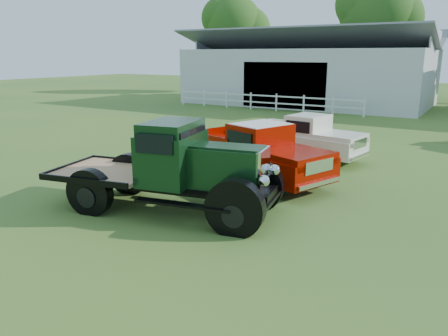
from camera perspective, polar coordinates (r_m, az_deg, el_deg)
The scene contains 8 objects.
ground at distance 10.38m, azimuth -4.42°, elevation -6.90°, with size 120.00×120.00×0.00m, color #396127.
shed_left at distance 36.13m, azimuth 11.04°, elevation 12.74°, with size 18.80×10.20×5.60m, color #ADADAD, non-canonical shape.
fence_rail at distance 31.16m, azimuth 5.17°, elevation 8.63°, with size 14.20×0.16×1.20m, color white, non-canonical shape.
tree_a at distance 47.21m, azimuth 1.26°, elevation 16.34°, with size 6.30×6.30×10.50m, color #265814, non-canonical shape.
tree_b at distance 42.97m, azimuth 19.08°, elevation 16.42°, with size 6.90×6.90×11.50m, color #265814, non-canonical shape.
vintage_flatbed at distance 10.80m, azimuth -7.25°, elevation 0.18°, with size 5.70×2.26×2.26m, color black, non-canonical shape.
red_pickup at distance 13.43m, azimuth 4.42°, elevation 2.12°, with size 4.98×1.92×1.82m, color #8E0C00, non-canonical shape.
white_pickup at distance 16.59m, azimuth 10.62°, elevation 3.97°, with size 4.42×1.71×1.62m, color beige, non-canonical shape.
Camera 1 is at (5.69, -7.81, 3.79)m, focal length 35.00 mm.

